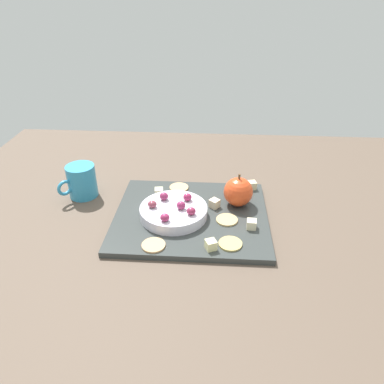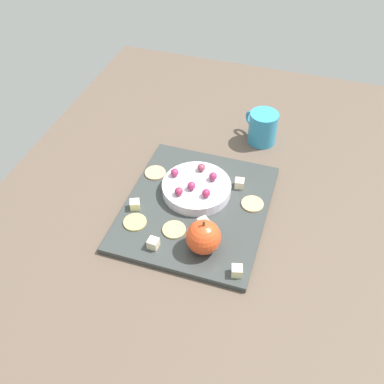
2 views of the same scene
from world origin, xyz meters
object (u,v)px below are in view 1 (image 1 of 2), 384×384
(cheese_cube_1, at_px, (161,192))
(cracker_1, at_px, (155,245))
(grape_1, at_px, (166,196))
(grape_5, at_px, (167,218))
(grape_4, at_px, (193,211))
(cheese_cube_0, at_px, (253,185))
(cheese_cube_4, at_px, (253,224))
(grape_2, at_px, (154,204))
(cracker_0, at_px, (232,244))
(grape_0, at_px, (189,197))
(grape_3, at_px, (183,205))
(cracker_3, at_px, (181,188))
(platter, at_px, (193,216))
(cup, at_px, (83,181))
(serving_dish, at_px, (175,212))
(cheese_cube_3, at_px, (210,245))
(apple_whole, at_px, (240,192))
(cracker_2, at_px, (229,220))
(cheese_cube_2, at_px, (216,203))

(cheese_cube_1, relative_size, cracker_1, 0.42)
(grape_1, relative_size, grape_5, 1.00)
(grape_1, bearing_deg, grape_4, 139.63)
(cheese_cube_0, height_order, cheese_cube_4, same)
(grape_2, bearing_deg, grape_4, 165.41)
(cracker_1, distance_m, grape_2, 0.11)
(cracker_0, relative_size, grape_0, 2.43)
(cheese_cube_0, xyz_separation_m, grape_0, (0.16, 0.11, 0.02))
(grape_3, bearing_deg, cheese_cube_4, 169.44)
(grape_2, distance_m, grape_3, 0.06)
(grape_0, bearing_deg, cracker_3, -73.10)
(platter, distance_m, cup, 0.30)
(cracker_1, xyz_separation_m, grape_2, (0.02, -0.11, 0.03))
(cheese_cube_4, height_order, grape_5, grape_5)
(grape_0, bearing_deg, grape_2, 24.04)
(serving_dish, height_order, grape_3, grape_3)
(cup, bearing_deg, grape_0, 166.16)
(grape_1, bearing_deg, cheese_cube_3, 127.26)
(apple_whole, distance_m, grape_0, 0.12)
(cracker_3, height_order, grape_3, grape_3)
(grape_1, bearing_deg, platter, 164.12)
(cheese_cube_3, xyz_separation_m, grape_1, (0.11, -0.14, 0.02))
(grape_4, bearing_deg, apple_whole, -140.48)
(cheese_cube_0, xyz_separation_m, grape_1, (0.21, 0.11, 0.02))
(cracker_0, xyz_separation_m, cup, (0.37, -0.19, 0.03))
(serving_dish, xyz_separation_m, cracker_0, (-0.13, 0.09, -0.01))
(cracker_2, height_order, grape_3, grape_3)
(cheese_cube_3, relative_size, cracker_3, 0.42)
(cheese_cube_2, height_order, grape_0, grape_0)
(cracker_1, bearing_deg, cheese_cube_3, 179.33)
(serving_dish, distance_m, grape_1, 0.04)
(grape_0, height_order, cup, cup)
(cheese_cube_3, bearing_deg, grape_1, -52.74)
(grape_2, relative_size, grape_4, 1.00)
(grape_2, bearing_deg, platter, -169.81)
(platter, xyz_separation_m, cup, (0.28, -0.09, 0.03))
(cracker_1, bearing_deg, cup, -44.14)
(serving_dish, xyz_separation_m, cheese_cube_1, (0.05, -0.09, -0.00))
(cracker_3, bearing_deg, grape_1, 75.48)
(cheese_cube_4, relative_size, grape_3, 1.01)
(platter, height_order, cup, cup)
(cheese_cube_0, distance_m, cheese_cube_2, 0.13)
(serving_dish, xyz_separation_m, grape_4, (-0.04, 0.03, 0.02))
(cracker_1, xyz_separation_m, grape_0, (-0.06, -0.14, 0.03))
(grape_4, distance_m, grape_5, 0.06)
(cheese_cube_3, bearing_deg, grape_0, -69.51)
(cheese_cube_1, xyz_separation_m, cup, (0.20, -0.01, 0.02))
(platter, height_order, cheese_cube_0, cheese_cube_0)
(cheese_cube_3, distance_m, grape_1, 0.18)
(cheese_cube_3, relative_size, grape_3, 1.01)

